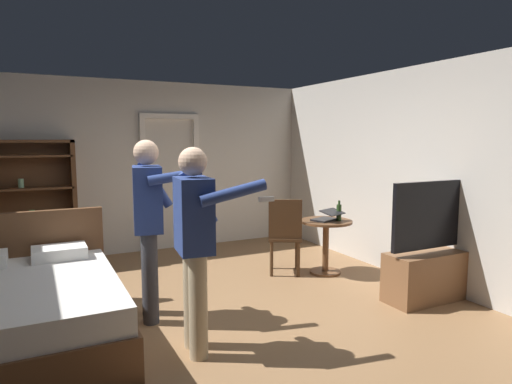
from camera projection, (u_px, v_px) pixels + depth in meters
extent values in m
plane|color=olive|center=(213.00, 320.00, 4.31)|extent=(6.60, 6.60, 0.00)
cube|color=beige|center=(140.00, 167.00, 6.87)|extent=(5.59, 0.12, 2.62)
cube|color=beige|center=(424.00, 175.00, 5.37)|extent=(0.12, 6.24, 2.62)
cube|color=white|center=(144.00, 186.00, 6.84)|extent=(0.08, 0.08, 2.05)
cube|color=white|center=(196.00, 183.00, 7.22)|extent=(0.08, 0.08, 2.05)
cube|color=white|center=(169.00, 116.00, 6.91)|extent=(0.93, 0.08, 0.08)
cube|color=brown|center=(21.00, 330.00, 3.69)|extent=(1.59, 1.97, 0.35)
cube|color=silver|center=(19.00, 296.00, 3.66)|extent=(1.53, 1.91, 0.22)
cube|color=brown|center=(21.00, 262.00, 4.49)|extent=(1.59, 0.08, 1.02)
cube|color=white|center=(59.00, 252.00, 4.40)|extent=(0.50, 0.34, 0.12)
cube|color=brown|center=(74.00, 202.00, 6.25)|extent=(0.06, 0.32, 1.73)
cube|color=brown|center=(32.00, 141.00, 5.93)|extent=(1.04, 0.32, 0.04)
cube|color=brown|center=(36.00, 203.00, 6.17)|extent=(1.04, 0.02, 1.73)
cube|color=brown|center=(38.00, 251.00, 6.11)|extent=(0.98, 0.32, 0.03)
cylinder|color=#75C7B3|center=(29.00, 246.00, 6.05)|extent=(0.07, 0.07, 0.12)
cube|color=brown|center=(37.00, 220.00, 6.06)|extent=(0.98, 0.32, 0.03)
cylinder|color=#62BC64|center=(32.00, 215.00, 6.03)|extent=(0.07, 0.07, 0.12)
cube|color=brown|center=(35.00, 188.00, 6.01)|extent=(0.98, 0.32, 0.03)
cylinder|color=#93C89A|center=(21.00, 183.00, 5.93)|extent=(0.07, 0.07, 0.12)
cube|color=brown|center=(33.00, 156.00, 5.96)|extent=(0.98, 0.32, 0.03)
cube|color=brown|center=(433.00, 275.00, 4.87)|extent=(1.14, 0.40, 0.53)
cube|color=black|center=(437.00, 214.00, 4.78)|extent=(1.24, 0.05, 0.72)
cube|color=slate|center=(435.00, 214.00, 4.80)|extent=(1.18, 0.01, 0.66)
cylinder|color=brown|center=(326.00, 248.00, 5.79)|extent=(0.08, 0.08, 0.67)
cylinder|color=brown|center=(325.00, 272.00, 5.83)|extent=(0.40, 0.40, 0.03)
cylinder|color=brown|center=(326.00, 221.00, 5.75)|extent=(0.67, 0.67, 0.03)
cube|color=black|center=(324.00, 220.00, 5.73)|extent=(0.38, 0.32, 0.02)
cube|color=black|center=(332.00, 212.00, 5.64)|extent=(0.37, 0.30, 0.06)
cube|color=#212093|center=(332.00, 212.00, 5.64)|extent=(0.33, 0.26, 0.04)
cylinder|color=#2B481E|center=(339.00, 212.00, 5.72)|extent=(0.06, 0.06, 0.21)
cylinder|color=#2B481E|center=(339.00, 203.00, 5.71)|extent=(0.03, 0.03, 0.05)
cylinder|color=#4C331E|center=(297.00, 252.00, 5.99)|extent=(0.04, 0.04, 0.45)
cylinder|color=#4C331E|center=(271.00, 252.00, 6.00)|extent=(0.04, 0.04, 0.45)
cylinder|color=#4C331E|center=(298.00, 259.00, 5.66)|extent=(0.04, 0.04, 0.45)
cylinder|color=#4C331E|center=(272.00, 259.00, 5.67)|extent=(0.04, 0.04, 0.45)
cube|color=#4C331E|center=(285.00, 237.00, 5.80)|extent=(0.57, 0.57, 0.04)
cube|color=#4C331E|center=(285.00, 219.00, 5.60)|extent=(0.39, 0.23, 0.50)
cylinder|color=tan|center=(192.00, 298.00, 3.73)|extent=(0.15, 0.15, 0.85)
cylinder|color=tan|center=(198.00, 307.00, 3.53)|extent=(0.15, 0.15, 0.85)
cube|color=navy|center=(194.00, 215.00, 3.54)|extent=(0.30, 0.41, 0.60)
sphere|color=#D8AD8C|center=(193.00, 162.00, 3.49)|extent=(0.23, 0.23, 0.23)
cylinder|color=navy|center=(198.00, 198.00, 3.76)|extent=(0.34, 0.13, 0.48)
cylinder|color=navy|center=(233.00, 193.00, 3.41)|extent=(0.54, 0.15, 0.20)
cube|color=white|center=(266.00, 199.00, 3.48)|extent=(0.12, 0.05, 0.04)
cylinder|color=#333338|center=(149.00, 271.00, 4.44)|extent=(0.15, 0.15, 0.87)
cylinder|color=#333338|center=(150.00, 279.00, 4.20)|extent=(0.15, 0.15, 0.87)
cube|color=navy|center=(147.00, 199.00, 4.23)|extent=(0.34, 0.48, 0.62)
sphere|color=#D8AD8C|center=(146.00, 152.00, 4.18)|extent=(0.24, 0.24, 0.24)
cylinder|color=navy|center=(155.00, 184.00, 4.48)|extent=(0.35, 0.15, 0.50)
cylinder|color=navy|center=(175.00, 177.00, 4.03)|extent=(0.50, 0.18, 0.16)
cube|color=white|center=(202.00, 180.00, 4.08)|extent=(0.12, 0.06, 0.04)
cube|color=black|center=(67.00, 260.00, 5.76)|extent=(0.59, 0.46, 0.36)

